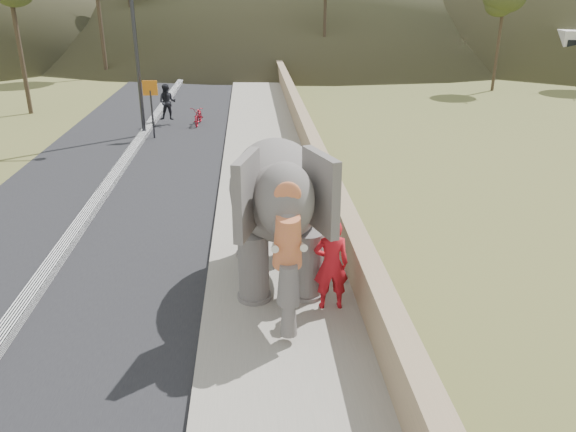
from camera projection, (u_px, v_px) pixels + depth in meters
name	position (u px, v px, depth m)	size (l,w,h in m)	color
road	(102.00, 198.00, 16.82)	(7.00, 120.00, 0.03)	black
median	(101.00, 195.00, 16.78)	(0.35, 120.00, 0.22)	black
walkway	(268.00, 192.00, 17.12)	(3.00, 120.00, 0.15)	#9E9687
parapet	(322.00, 176.00, 17.04)	(0.30, 120.00, 1.10)	tan
lamppost	(141.00, 15.00, 22.15)	(1.76, 0.36, 8.00)	#2E2E33
signboard	(151.00, 99.00, 22.88)	(0.60, 0.08, 2.40)	#2D2D33
distant_car	(468.00, 60.00, 42.69)	(1.70, 4.23, 1.44)	silver
elephant_and_man	(278.00, 208.00, 11.49)	(2.41, 4.31, 3.08)	slate
motorcyclist	(183.00, 109.00, 25.52)	(2.11, 1.66, 1.87)	maroon
trees	(256.00, 20.00, 32.96)	(47.52, 43.40, 9.40)	#473828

